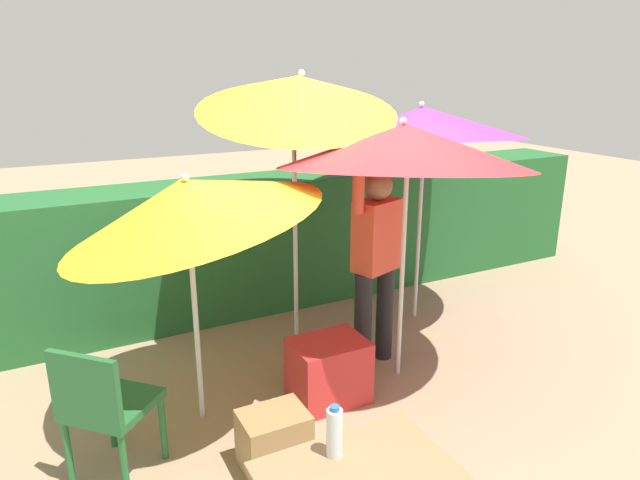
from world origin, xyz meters
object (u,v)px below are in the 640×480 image
at_px(umbrella_rainbow, 187,202).
at_px(cooler_box, 329,371).
at_px(umbrella_orange, 405,147).
at_px(crate_cardboard, 274,440).
at_px(umbrella_navy, 423,125).
at_px(umbrella_yellow, 297,94).
at_px(bottle_water, 334,432).
at_px(chair_plastic, 104,404).
at_px(person_vendor, 376,256).

height_order(umbrella_rainbow, cooler_box, umbrella_rainbow).
height_order(umbrella_orange, crate_cardboard, umbrella_orange).
bearing_deg(umbrella_navy, umbrella_yellow, -177.28).
bearing_deg(bottle_water, umbrella_orange, 47.51).
relative_size(umbrella_yellow, chair_plastic, 2.84).
xyz_separation_m(person_vendor, cooler_box, (-0.58, -0.31, -0.70)).
xyz_separation_m(umbrella_yellow, chair_plastic, (-1.70, -1.00, -1.63)).
bearing_deg(crate_cardboard, bottle_water, -95.75).
distance_m(chair_plastic, crate_cardboard, 1.01).
xyz_separation_m(umbrella_orange, bottle_water, (-1.38, -1.50, -0.93)).
bearing_deg(chair_plastic, crate_cardboard, -20.20).
bearing_deg(chair_plastic, umbrella_navy, 19.69).
bearing_deg(umbrella_orange, chair_plastic, -173.58).
xyz_separation_m(umbrella_navy, person_vendor, (-0.84, -0.59, -0.92)).
bearing_deg(person_vendor, bottle_water, -127.12).
distance_m(umbrella_orange, umbrella_yellow, 0.96).
bearing_deg(cooler_box, umbrella_orange, 7.94).
bearing_deg(person_vendor, crate_cardboard, -146.71).
distance_m(umbrella_yellow, umbrella_navy, 1.28).
distance_m(umbrella_navy, chair_plastic, 3.40).
height_order(umbrella_rainbow, person_vendor, umbrella_rainbow).
relative_size(chair_plastic, cooler_box, 1.68).
bearing_deg(umbrella_yellow, crate_cardboard, -121.02).
height_order(umbrella_orange, person_vendor, umbrella_orange).
bearing_deg(person_vendor, umbrella_yellow, 127.74).
xyz_separation_m(umbrella_rainbow, umbrella_orange, (1.55, -0.10, 0.25)).
bearing_deg(umbrella_orange, umbrella_navy, 46.78).
xyz_separation_m(umbrella_navy, cooler_box, (-1.41, -0.90, -1.61)).
xyz_separation_m(person_vendor, crate_cardboard, (-1.21, -0.79, -0.75)).
distance_m(person_vendor, chair_plastic, 2.20).
bearing_deg(crate_cardboard, umbrella_rainbow, 110.99).
height_order(umbrella_yellow, chair_plastic, umbrella_yellow).
xyz_separation_m(umbrella_orange, chair_plastic, (-2.19, -0.25, -1.29)).
height_order(person_vendor, chair_plastic, person_vendor).
bearing_deg(umbrella_navy, umbrella_rainbow, -162.96).
bearing_deg(umbrella_navy, umbrella_orange, -133.22).
bearing_deg(umbrella_navy, bottle_water, -132.75).
bearing_deg(umbrella_yellow, umbrella_orange, -56.97).
relative_size(umbrella_navy, bottle_water, 8.94).
bearing_deg(chair_plastic, umbrella_rainbow, 28.51).
height_order(umbrella_rainbow, umbrella_orange, umbrella_orange).
bearing_deg(umbrella_rainbow, bottle_water, -84.06).
xyz_separation_m(umbrella_yellow, person_vendor, (0.41, -0.53, -1.21)).
relative_size(umbrella_rainbow, umbrella_orange, 0.90).
distance_m(umbrella_rainbow, crate_cardboard, 1.55).
height_order(umbrella_yellow, cooler_box, umbrella_yellow).
bearing_deg(crate_cardboard, cooler_box, 37.54).
relative_size(umbrella_navy, chair_plastic, 2.41).
bearing_deg(crate_cardboard, umbrella_yellow, 58.98).
distance_m(umbrella_navy, crate_cardboard, 2.98).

